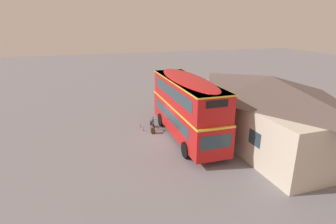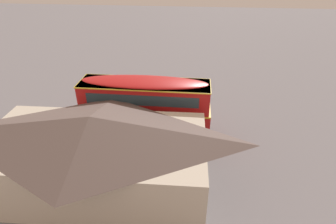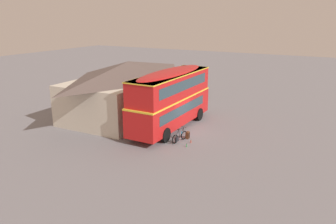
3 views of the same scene
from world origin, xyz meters
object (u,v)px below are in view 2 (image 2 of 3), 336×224
Objects in this scene: water_bottle_green_metal at (187,117)px; double_decker_bus at (145,106)px; touring_bicycle at (179,119)px; water_bottle_red_squeeze at (178,117)px; backpack_on_ground at (169,118)px.

double_decker_bus is at bearing 43.11° from water_bottle_green_metal.
double_decker_bus is 3.93m from touring_bicycle.
water_bottle_red_squeeze is 0.86m from water_bottle_green_metal.
double_decker_bus is at bearing 51.54° from water_bottle_red_squeeze.
touring_bicycle is 0.95m from backpack_on_ground.
water_bottle_green_metal is (-3.15, -2.95, -2.52)m from double_decker_bus.
water_bottle_red_squeeze is (-2.29, -2.89, -2.54)m from double_decker_bus.
touring_bicycle is at bearing -140.86° from double_decker_bus.
water_bottle_green_metal is at bearing -125.61° from touring_bicycle.
double_decker_bus is 3.62m from backpack_on_ground.
backpack_on_ground is (-1.57, -2.26, -2.35)m from double_decker_bus.
water_bottle_green_metal is at bearing -136.89° from double_decker_bus.
water_bottle_green_metal is at bearing -175.65° from water_bottle_red_squeeze.
touring_bicycle reaches higher than backpack_on_ground.
backpack_on_ground reaches higher than water_bottle_green_metal.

